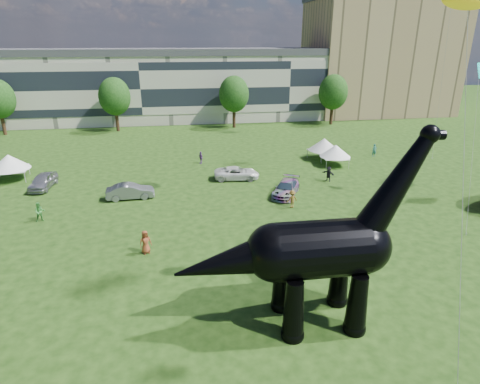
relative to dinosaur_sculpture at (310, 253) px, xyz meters
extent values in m
plane|color=#16330C|center=(-4.62, -0.57, -4.25)|extent=(220.00, 220.00, 0.00)
cube|color=beige|center=(-12.62, 61.43, 1.75)|extent=(78.00, 11.00, 12.00)
cube|color=tan|center=(35.38, 64.43, 6.75)|extent=(28.00, 18.00, 22.00)
cylinder|color=#382314|center=(-34.62, 52.43, -2.65)|extent=(0.56, 0.56, 3.20)
cylinder|color=#382314|center=(-16.62, 52.43, -2.65)|extent=(0.56, 0.56, 3.20)
ellipsoid|color=#14380F|center=(-16.62, 52.43, 2.07)|extent=(5.20, 5.20, 6.24)
cylinder|color=#382314|center=(3.38, 52.43, -2.65)|extent=(0.56, 0.56, 3.20)
ellipsoid|color=#14380F|center=(3.38, 52.43, 2.07)|extent=(5.20, 5.20, 6.24)
cylinder|color=#382314|center=(21.38, 52.43, -2.65)|extent=(0.56, 0.56, 3.20)
ellipsoid|color=#14380F|center=(21.38, 52.43, 2.07)|extent=(5.20, 5.20, 6.24)
cone|color=black|center=(-1.11, -1.24, -2.54)|extent=(1.19, 1.19, 3.42)
sphere|color=black|center=(-1.11, -1.24, -4.05)|extent=(1.25, 1.25, 1.25)
cone|color=black|center=(-1.09, 1.26, -2.54)|extent=(1.19, 1.19, 3.42)
sphere|color=black|center=(-1.09, 1.26, -4.05)|extent=(1.25, 1.25, 1.25)
cone|color=black|center=(2.31, -1.27, -2.54)|extent=(1.19, 1.19, 3.42)
sphere|color=black|center=(2.31, -1.27, -4.05)|extent=(1.25, 1.25, 1.25)
cone|color=black|center=(2.33, 1.24, -2.54)|extent=(1.19, 1.19, 3.42)
sphere|color=black|center=(2.33, 1.24, -4.05)|extent=(1.25, 1.25, 1.25)
cylinder|color=black|center=(0.49, 0.00, 0.19)|extent=(4.81, 3.11, 3.08)
sphere|color=black|center=(-1.90, 0.01, 0.19)|extent=(3.08, 3.08, 3.08)
sphere|color=black|center=(2.89, -0.02, 0.19)|extent=(2.96, 2.96, 2.96)
cone|color=black|center=(4.28, -0.03, 3.49)|extent=(4.30, 1.74, 6.03)
sphere|color=black|center=(5.67, -0.04, 6.11)|extent=(0.96, 0.96, 0.96)
cylinder|color=black|center=(6.01, -0.05, 6.05)|extent=(0.80, 0.51, 0.50)
cone|color=black|center=(-4.25, 0.03, -0.19)|extent=(6.04, 2.44, 3.35)
imported|color=#B1B0B5|center=(-20.78, 24.65, -3.46)|extent=(2.29, 4.79, 1.58)
imported|color=slate|center=(-11.44, 20.26, -3.50)|extent=(4.69, 1.93, 1.51)
imported|color=white|center=(-0.28, 24.43, -3.55)|extent=(5.20, 2.75, 1.39)
imported|color=#595960|center=(3.90, 18.80, -3.53)|extent=(4.12, 5.37, 1.45)
cube|color=silver|center=(12.05, 30.66, -3.10)|extent=(3.99, 3.99, 0.13)
cone|color=silver|center=(12.05, 30.66, -2.27)|extent=(5.06, 5.06, 1.56)
cylinder|color=#999999|center=(11.17, 28.79, -3.68)|extent=(0.06, 0.06, 1.15)
cylinder|color=#999999|center=(13.92, 29.77, -3.68)|extent=(0.06, 0.06, 1.15)
cylinder|color=#999999|center=(10.19, 31.54, -3.68)|extent=(0.06, 0.06, 1.15)
cylinder|color=#999999|center=(12.94, 32.52, -3.68)|extent=(0.06, 0.06, 1.15)
cube|color=white|center=(12.49, 27.79, -3.17)|extent=(3.26, 3.26, 0.12)
cone|color=white|center=(12.49, 27.79, -2.38)|extent=(4.13, 4.13, 1.48)
cylinder|color=#999999|center=(10.97, 26.57, -3.71)|extent=(0.06, 0.06, 1.08)
cylinder|color=#999999|center=(13.71, 26.27, -3.71)|extent=(0.06, 0.06, 1.08)
cylinder|color=#999999|center=(11.26, 29.32, -3.71)|extent=(0.06, 0.06, 1.08)
cylinder|color=#999999|center=(14.01, 29.02, -3.71)|extent=(0.06, 0.06, 1.08)
cube|color=white|center=(-25.05, 28.07, -3.04)|extent=(3.82, 3.82, 0.13)
cone|color=white|center=(-25.05, 28.07, -2.16)|extent=(4.83, 4.83, 1.65)
cylinder|color=#999999|center=(-23.27, 26.82, -3.65)|extent=(0.07, 0.07, 1.21)
cylinder|color=#999999|center=(-23.80, 29.85, -3.65)|extent=(0.07, 0.07, 1.21)
imported|color=#62377C|center=(-3.87, 31.11, -3.47)|extent=(0.73, 0.99, 1.56)
imported|color=#2B6C65|center=(19.22, 30.85, -3.41)|extent=(0.64, 0.44, 1.69)
imported|color=brown|center=(-9.27, 9.02, -3.35)|extent=(1.03, 0.85, 1.79)
imported|color=brown|center=(3.60, 15.62, -3.41)|extent=(1.22, 0.91, 1.69)
imported|color=navy|center=(1.03, 6.19, -3.32)|extent=(0.73, 0.53, 1.86)
imported|color=#3B8B37|center=(-18.58, 16.05, -3.39)|extent=(1.00, 0.89, 1.73)
imported|color=black|center=(9.62, 22.25, -3.42)|extent=(1.30, 1.54, 1.67)
plane|color=#0CBEB1|center=(18.75, 13.84, 7.97)|extent=(1.24, 1.09, 1.24)
camera|label=1|loc=(-6.45, -17.62, 10.44)|focal=30.00mm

